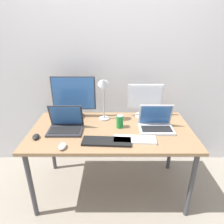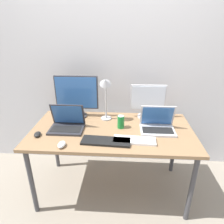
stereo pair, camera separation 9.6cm
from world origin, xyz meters
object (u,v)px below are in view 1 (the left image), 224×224
Objects in this scene: monitor_left at (75,96)px; laptop_silver at (67,125)px; desk_lamp at (104,91)px; soda_can_near_keyboard at (121,122)px; laptop_secondary at (157,123)px; keyboard_main at (107,141)px; work_desk at (112,135)px; mouse_by_keyboard at (63,146)px; monitor_center at (146,100)px; keyboard_aux at (136,140)px; mouse_by_laptop at (37,136)px.

monitor_left is 1.42× the size of laptop_silver.
monitor_left is 0.34m from desk_lamp.
laptop_secondary is at bearing -4.18° from soda_can_near_keyboard.
monitor_left is 0.95× the size of desk_lamp.
soda_can_near_keyboard is at bearing 69.28° from keyboard_main.
laptop_secondary is (0.82, -0.26, -0.18)m from monitor_left.
laptop_silver reaches higher than soda_can_near_keyboard.
work_desk is 3.23× the size of desk_lamp.
keyboard_main is (-0.47, -0.25, -0.05)m from laptop_secondary.
laptop_silver is at bearing 97.31° from mouse_by_keyboard.
work_desk is 0.56m from monitor_left.
monitor_center is at bearing 1.81° from monitor_left.
soda_can_near_keyboard reaches higher than work_desk.
monitor_center is at bearing 39.64° from work_desk.
keyboard_aux is at bearing 11.80° from mouse_by_keyboard.
monitor_left is (-0.39, 0.27, 0.30)m from work_desk.
monitor_left is 0.88m from laptop_secondary.
monitor_center is 3.66× the size of mouse_by_keyboard.
monitor_center is 0.88× the size of keyboard_main.
monitor_left reaches higher than laptop_silver.
laptop_silver is at bearing -177.92° from work_desk.
soda_can_near_keyboard is (0.12, 0.27, 0.05)m from keyboard_main.
monitor_left is 1.41× the size of laptop_secondary.
keyboard_main is at bearing -152.04° from laptop_secondary.
monitor_left is at bearing 144.34° from keyboard_aux.
mouse_by_laptop is (-0.87, 0.04, 0.01)m from keyboard_aux.
monitor_left is 0.35m from laptop_silver.
desk_lamp is (0.32, 0.50, 0.31)m from mouse_by_keyboard.
soda_can_near_keyboard is (-0.28, -0.26, -0.12)m from monitor_center.
laptop_silver is 0.67× the size of desk_lamp.
soda_can_near_keyboard is (0.48, 0.36, 0.04)m from mouse_by_keyboard.
laptop_secondary is at bearing -17.77° from monitor_left.
monitor_left reaches higher than laptop_secondary.
monitor_left reaches higher than keyboard_aux.
laptop_secondary reaches higher than mouse_by_keyboard.
desk_lamp is at bearing 29.03° from laptop_silver.
work_desk is 12.22× the size of soda_can_near_keyboard.
monitor_center is at bearing 15.06° from desk_lamp.
desk_lamp is at bearing 58.47° from mouse_by_keyboard.
work_desk is at bearing 138.19° from keyboard_aux.
keyboard_main is 1.14× the size of keyboard_aux.
monitor_center is at bearing 12.82° from mouse_by_laptop.
monitor_left is 1.24× the size of keyboard_aux.
laptop_secondary is 0.35m from soda_can_near_keyboard.
monitor_center is 2.90× the size of soda_can_near_keyboard.
desk_lamp reaches higher than laptop_silver.
laptop_secondary is 0.89m from mouse_by_keyboard.
monitor_left is at bearing 162.23° from laptop_secondary.
keyboard_aux is (0.59, -0.48, -0.23)m from monitor_left.
mouse_by_laptop is 0.74× the size of soda_can_near_keyboard.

